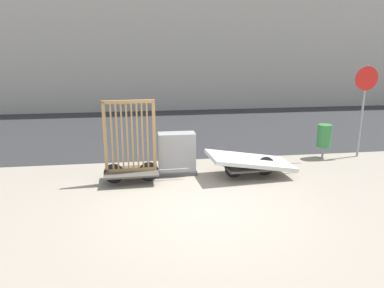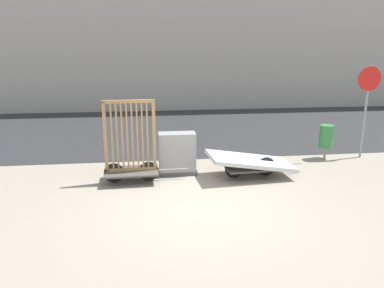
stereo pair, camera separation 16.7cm
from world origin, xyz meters
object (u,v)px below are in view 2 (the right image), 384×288
at_px(sign_post, 367,97).
at_px(trash_bin, 326,137).
at_px(bike_cart_with_bedframe, 131,155).
at_px(bike_cart_with_mattress, 251,162).
at_px(utility_cabinet, 177,155).

bearing_deg(sign_post, trash_bin, 179.47).
height_order(bike_cart_with_bedframe, bike_cart_with_mattress, bike_cart_with_bedframe).
bearing_deg(trash_bin, bike_cart_with_mattress, -154.47).
xyz_separation_m(bike_cart_with_bedframe, sign_post, (6.18, 1.14, 1.04)).
relative_size(bike_cart_with_mattress, sign_post, 0.92).
distance_m(bike_cart_with_mattress, trash_bin, 2.67).
bearing_deg(sign_post, bike_cart_with_bedframe, -169.59).
height_order(bike_cart_with_bedframe, trash_bin, bike_cart_with_bedframe).
height_order(bike_cart_with_mattress, utility_cabinet, utility_cabinet).
distance_m(bike_cart_with_bedframe, utility_cabinet, 1.16).
bearing_deg(trash_bin, sign_post, -0.53).
distance_m(bike_cart_with_bedframe, trash_bin, 5.28).
distance_m(bike_cart_with_bedframe, bike_cart_with_mattress, 2.77).
xyz_separation_m(bike_cart_with_mattress, sign_post, (3.42, 1.14, 1.32)).
distance_m(trash_bin, sign_post, 1.48).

